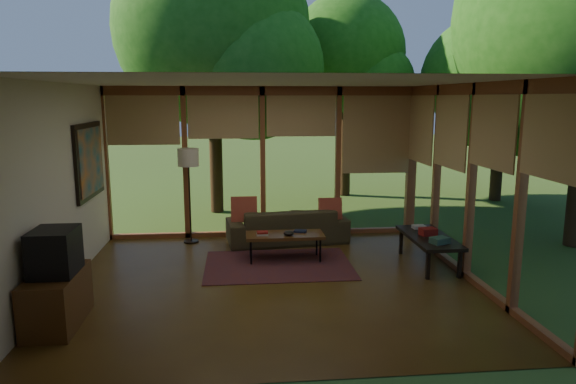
{
  "coord_description": "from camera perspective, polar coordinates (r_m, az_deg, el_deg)",
  "views": [
    {
      "loc": [
        -0.44,
        -6.68,
        2.5
      ],
      "look_at": [
        0.28,
        0.7,
        1.14
      ],
      "focal_mm": 32.0,
      "sensor_mm": 36.0,
      "label": 1
    }
  ],
  "objects": [
    {
      "name": "media_cabinet",
      "position": [
        6.35,
        -24.29,
        -10.82
      ],
      "size": [
        0.5,
        1.0,
        0.6
      ],
      "primitive_type": "cube",
      "color": "#573417",
      "rests_on": "floor"
    },
    {
      "name": "ct_book_lower",
      "position": [
        7.9,
        -2.86,
        -4.72
      ],
      "size": [
        0.18,
        0.14,
        0.03
      ],
      "primitive_type": "cube",
      "rotation": [
        0.0,
        0.0,
        -0.02
      ],
      "color": "#B3A9A2",
      "rests_on": "coffee_table"
    },
    {
      "name": "floor",
      "position": [
        7.15,
        -1.73,
        -10.06
      ],
      "size": [
        5.5,
        5.5,
        0.0
      ],
      "primitive_type": "plane",
      "color": "#573B17",
      "rests_on": "ground"
    },
    {
      "name": "wall_front",
      "position": [
        4.36,
        0.4,
        -4.9
      ],
      "size": [
        5.5,
        0.04,
        2.7
      ],
      "primitive_type": "cube",
      "color": "beige",
      "rests_on": "ground"
    },
    {
      "name": "ct_bowl",
      "position": [
        7.87,
        0.07,
        -4.59
      ],
      "size": [
        0.16,
        0.16,
        0.07
      ],
      "primitive_type": "ellipsoid",
      "color": "black",
      "rests_on": "coffee_table"
    },
    {
      "name": "coffee_table",
      "position": [
        7.98,
        -0.36,
        -4.9
      ],
      "size": [
        1.2,
        0.5,
        0.43
      ],
      "color": "#573417",
      "rests_on": "floor"
    },
    {
      "name": "sofa",
      "position": [
        8.99,
        -0.09,
        -3.71
      ],
      "size": [
        2.16,
        1.06,
        0.6
      ],
      "primitive_type": "imported",
      "rotation": [
        0.0,
        0.0,
        3.27
      ],
      "color": "#3D361E",
      "rests_on": "floor"
    },
    {
      "name": "pillow_right",
      "position": [
        8.98,
        4.71,
        -1.96
      ],
      "size": [
        0.4,
        0.21,
        0.41
      ],
      "primitive_type": "cube",
      "rotation": [
        -0.21,
        0.0,
        0.0
      ],
      "color": "maroon",
      "rests_on": "sofa"
    },
    {
      "name": "ceiling",
      "position": [
        6.7,
        -1.86,
        12.13
      ],
      "size": [
        5.5,
        5.5,
        0.0
      ],
      "primitive_type": "plane",
      "rotation": [
        3.14,
        0.0,
        0.0
      ],
      "color": "silver",
      "rests_on": "ground"
    },
    {
      "name": "tree_nw",
      "position": [
        11.44,
        -8.36,
        17.41
      ],
      "size": [
        4.13,
        4.13,
        5.98
      ],
      "color": "#342213",
      "rests_on": "ground"
    },
    {
      "name": "window_wall_back",
      "position": [
        9.26,
        -2.82,
        3.29
      ],
      "size": [
        5.5,
        0.12,
        2.7
      ],
      "primitive_type": "cube",
      "color": "brown",
      "rests_on": "ground"
    },
    {
      "name": "tree_ne",
      "position": [
        13.39,
        6.5,
        15.03
      ],
      "size": [
        2.93,
        2.93,
        5.07
      ],
      "color": "#342213",
      "rests_on": "ground"
    },
    {
      "name": "rug",
      "position": [
        7.85,
        -1.08,
        -8.1
      ],
      "size": [
        2.2,
        1.56,
        0.01
      ],
      "primitive_type": "cube",
      "color": "maroon",
      "rests_on": "floor"
    },
    {
      "name": "console_book_b",
      "position": [
        8.05,
        15.3,
        -4.27
      ],
      "size": [
        0.26,
        0.21,
        0.11
      ],
      "primitive_type": "cube",
      "rotation": [
        0.0,
        0.0,
        0.16
      ],
      "color": "maroon",
      "rests_on": "side_console"
    },
    {
      "name": "pillow_left",
      "position": [
        8.84,
        -4.91,
        -2.01
      ],
      "size": [
        0.44,
        0.24,
        0.47
      ],
      "primitive_type": "cube",
      "rotation": [
        -0.21,
        0.0,
        0.0
      ],
      "color": "maroon",
      "rests_on": "sofa"
    },
    {
      "name": "console_book_a",
      "position": [
        7.65,
        16.49,
        -5.17
      ],
      "size": [
        0.29,
        0.25,
        0.09
      ],
      "primitive_type": "cube",
      "rotation": [
        0.0,
        0.0,
        0.37
      ],
      "color": "#2F5242",
      "rests_on": "side_console"
    },
    {
      "name": "console_book_c",
      "position": [
        8.42,
        14.33,
        -3.77
      ],
      "size": [
        0.2,
        0.15,
        0.05
      ],
      "primitive_type": "cube",
      "rotation": [
        0.0,
        0.0,
        0.06
      ],
      "color": "#B3A9A2",
      "rests_on": "side_console"
    },
    {
      "name": "side_console",
      "position": [
        8.03,
        15.39,
        -5.04
      ],
      "size": [
        0.6,
        1.4,
        0.46
      ],
      "color": "black",
      "rests_on": "floor"
    },
    {
      "name": "exterior_lawn",
      "position": [
        17.12,
        24.04,
        1.1
      ],
      "size": [
        40.0,
        40.0,
        0.0
      ],
      "primitive_type": "plane",
      "color": "#365620",
      "rests_on": "ground"
    },
    {
      "name": "ct_book_upper",
      "position": [
        7.89,
        -2.86,
        -4.5
      ],
      "size": [
        0.17,
        0.13,
        0.03
      ],
      "primitive_type": "cube",
      "rotation": [
        0.0,
        0.0,
        0.01
      ],
      "color": "maroon",
      "rests_on": "coffee_table"
    },
    {
      "name": "tree_far",
      "position": [
        13.37,
        21.65,
        11.14
      ],
      "size": [
        3.34,
        3.34,
        4.51
      ],
      "color": "#342213",
      "rests_on": "ground"
    },
    {
      "name": "window_wall_right",
      "position": [
        7.49,
        19.69,
        0.98
      ],
      "size": [
        0.12,
        5.0,
        2.7
      ],
      "primitive_type": "cube",
      "color": "brown",
      "rests_on": "ground"
    },
    {
      "name": "floor_lamp",
      "position": [
        8.93,
        -11.01,
        3.2
      ],
      "size": [
        0.36,
        0.36,
        1.65
      ],
      "color": "black",
      "rests_on": "floor"
    },
    {
      "name": "wall_left",
      "position": [
        7.16,
        -24.32,
        0.25
      ],
      "size": [
        0.04,
        5.0,
        2.7
      ],
      "primitive_type": "cube",
      "color": "beige",
      "rests_on": "ground"
    },
    {
      "name": "ct_book_side",
      "position": [
        8.07,
        1.36,
        -4.37
      ],
      "size": [
        0.22,
        0.19,
        0.03
      ],
      "primitive_type": "cube",
      "rotation": [
        0.0,
        0.0,
        -0.3
      ],
      "color": "black",
      "rests_on": "coffee_table"
    },
    {
      "name": "television",
      "position": [
        6.17,
        -24.5,
        -6.05
      ],
      "size": [
        0.45,
        0.55,
        0.5
      ],
      "primitive_type": "cube",
      "color": "black",
      "rests_on": "media_cabinet"
    },
    {
      "name": "wall_painting",
      "position": [
        8.45,
        -21.19,
        3.26
      ],
      "size": [
        0.06,
        1.35,
        1.15
      ],
      "color": "black",
      "rests_on": "wall_left"
    }
  ]
}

